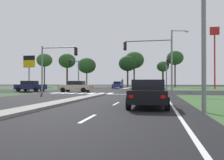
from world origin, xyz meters
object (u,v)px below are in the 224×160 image
Objects in this scene: pedestrian_at_median at (122,83)px; fastfood_pole_sign at (215,44)px; traffic_signal_near_left at (55,61)px; car_blue_fourth at (118,85)px; treeline_fourth at (128,64)px; traffic_signal_far_right at (167,68)px; fuel_price_totem at (29,65)px; car_beige_third at (76,86)px; treeline_second at (67,61)px; traffic_signal_near_right at (154,56)px; car_navy_near at (30,86)px; car_black_second at (149,93)px; treeline_sixth at (163,67)px; street_lamp_second at (173,57)px; treeline_seventh at (175,58)px; treeline_third at (87,66)px; treeline_near at (44,60)px; traffic_signal_far_left at (75,69)px; treeline_fifth at (134,60)px.

pedestrian_at_median is 0.15× the size of fastfood_pole_sign.
fastfood_pole_sign is (23.37, 23.23, 5.05)m from traffic_signal_near_left.
car_blue_fourth is 0.52× the size of treeline_fourth.
fuel_price_totem is (-20.71, -4.74, 0.39)m from traffic_signal_far_right.
treeline_fourth is at bearing 82.81° from traffic_signal_near_left.
car_beige_third is 35.79m from treeline_second.
traffic_signal_near_right is 0.65× the size of treeline_second.
car_blue_fourth is 12.63m from treeline_fourth.
pedestrian_at_median reaches higher than car_beige_third.
car_navy_near reaches higher than car_black_second.
car_blue_fourth is at bearing -93.95° from treeline_fourth.
car_beige_third is at bearing 82.21° from car_blue_fourth.
treeline_sixth is (7.69, 22.61, 4.19)m from pedestrian_at_median.
street_lamp_second is 0.68× the size of fastfood_pole_sign.
traffic_signal_near_right is at bearing -97.77° from treeline_seventh.
pedestrian_at_median is 23.24m from treeline_third.
treeline_near is (-14.69, 32.59, 7.14)m from car_navy_near.
treeline_second reaches higher than treeline_fourth.
car_beige_third is 30.33m from fastfood_pole_sign.
car_black_second is 1.00× the size of car_beige_third.
treeline_second reaches higher than car_blue_fourth.
treeline_seventh is (37.69, 0.37, -0.08)m from treeline_near.
traffic_signal_far_left is at bearing 168.28° from pedestrian_at_median.
traffic_signal_far_right is (9.92, -12.69, 2.77)m from car_blue_fourth.
traffic_signal_far_left is 27.19m from treeline_fifth.
treeline_fifth reaches higher than pedestrian_at_median.
treeline_sixth is (26.93, 0.89, -1.98)m from treeline_second.
street_lamp_second is 30.40m from treeline_fourth.
traffic_signal_near_left is 17.50m from traffic_signal_far_right.
treeline_near is 34.58m from treeline_sixth.
car_beige_third is at bearing 157.34° from traffic_signal_near_right.
treeline_sixth reaches higher than car_blue_fourth.
treeline_third is 23.84m from treeline_seventh.
car_beige_third reaches higher than car_blue_fourth.
treeline_second is 0.98× the size of treeline_fifth.
car_navy_near is 0.35× the size of fastfood_pole_sign.
traffic_signal_near_right is 0.74× the size of street_lamp_second.
traffic_signal_far_left is at bearing -104.46° from treeline_fourth.
fastfood_pole_sign is at bearing 63.27° from traffic_signal_near_right.
car_beige_third is at bearing -12.83° from fuel_price_totem.
street_lamp_second is at bearing -81.98° from car_beige_third.
car_navy_near is 32.34m from treeline_fourth.
car_navy_near is 0.44× the size of treeline_fifth.
traffic_signal_near_right reaches higher than car_black_second.
traffic_signal_near_left is at bearing -140.81° from traffic_signal_far_right.
treeline_third is (-0.42, 28.92, 5.05)m from car_navy_near.
traffic_signal_far_left is 27.88m from treeline_second.
fastfood_pole_sign is (17.40, 8.35, 7.70)m from pedestrian_at_median.
treeline_seventh is (24.00, 31.65, 3.91)m from fuel_price_totem.
fastfood_pole_sign reaches higher than street_lamp_second.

